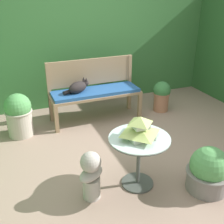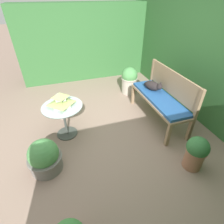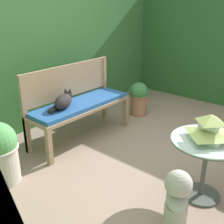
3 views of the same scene
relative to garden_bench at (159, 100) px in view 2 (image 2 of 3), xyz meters
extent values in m
plane|color=gray|center=(0.09, -1.10, -0.47)|extent=(30.00, 30.00, 0.00)
cube|color=#336633|center=(0.09, 1.20, 0.67)|extent=(6.40, 0.81, 2.28)
cube|color=#336633|center=(-2.76, -0.95, 0.53)|extent=(0.70, 3.50, 1.99)
cube|color=#937556|center=(-0.73, -0.22, -0.24)|extent=(0.06, 0.06, 0.45)
cube|color=#937556|center=(0.73, -0.22, -0.24)|extent=(0.06, 0.06, 0.45)
cube|color=#937556|center=(-0.73, 0.22, -0.24)|extent=(0.06, 0.06, 0.45)
cube|color=#937556|center=(0.73, 0.22, -0.24)|extent=(0.06, 0.06, 0.45)
cube|color=#937556|center=(0.00, 0.00, 0.00)|extent=(1.52, 0.50, 0.04)
cube|color=#23518E|center=(0.00, 0.00, 0.05)|extent=(1.46, 0.46, 0.05)
cube|color=#937556|center=(-0.73, 0.23, 0.04)|extent=(0.06, 0.06, 1.02)
cube|color=#937556|center=(0.73, 0.23, 0.04)|extent=(0.06, 0.06, 1.02)
cube|color=#937556|center=(0.00, 0.23, 0.33)|extent=(1.46, 0.04, 0.45)
ellipsoid|color=black|center=(-0.30, -0.01, 0.16)|extent=(0.39, 0.32, 0.18)
sphere|color=black|center=(-0.16, 0.07, 0.20)|extent=(0.12, 0.12, 0.12)
cone|color=black|center=(-0.17, 0.09, 0.27)|extent=(0.04, 0.04, 0.05)
cone|color=black|center=(-0.14, 0.04, 0.27)|extent=(0.04, 0.04, 0.05)
cylinder|color=black|center=(-0.46, 0.00, 0.10)|extent=(0.20, 0.14, 0.06)
cylinder|color=#424742|center=(-0.11, -1.83, -0.46)|extent=(0.38, 0.38, 0.02)
cylinder|color=#424742|center=(-0.11, -1.83, -0.16)|extent=(0.04, 0.04, 0.62)
cylinder|color=silver|center=(-0.11, -1.83, 0.15)|extent=(0.69, 0.69, 0.01)
torus|color=#424742|center=(-0.11, -1.83, 0.14)|extent=(0.69, 0.69, 0.02)
cube|color=#B2BCA8|center=(-0.11, -1.83, 0.19)|extent=(0.27, 0.27, 0.05)
pyramid|color=#A8BC66|center=(-0.11, -1.83, 0.25)|extent=(0.36, 0.36, 0.07)
cube|color=#B2BCA8|center=(-0.11, -1.83, 0.31)|extent=(0.17, 0.17, 0.05)
pyramid|color=#A8BC66|center=(-0.11, -1.83, 0.37)|extent=(0.22, 0.22, 0.08)
cylinder|color=#A39E93|center=(-0.68, -1.84, -0.34)|extent=(0.19, 0.19, 0.25)
ellipsoid|color=#A39E93|center=(-0.68, -1.84, -0.16)|extent=(0.36, 0.32, 0.12)
sphere|color=#A39E93|center=(-0.68, -1.84, -0.01)|extent=(0.23, 0.23, 0.23)
cylinder|color=#9E664C|center=(1.24, -0.10, -0.29)|extent=(0.27, 0.27, 0.35)
torus|color=#9E664C|center=(1.24, -0.10, -0.13)|extent=(0.30, 0.30, 0.03)
sphere|color=#336B38|center=(1.24, -0.10, -0.07)|extent=(0.32, 0.32, 0.32)
cylinder|color=slate|center=(0.58, -2.20, -0.35)|extent=(0.46, 0.46, 0.24)
torus|color=slate|center=(0.58, -2.20, -0.24)|extent=(0.50, 0.50, 0.03)
sphere|color=#4C8E4C|center=(0.58, -2.20, -0.15)|extent=(0.43, 0.43, 0.43)
cylinder|color=#ADA393|center=(-1.27, -0.09, -0.26)|extent=(0.38, 0.38, 0.41)
torus|color=#ADA393|center=(-1.27, -0.09, -0.07)|extent=(0.41, 0.41, 0.03)
sphere|color=#4C8E4C|center=(-1.27, -0.09, 0.01)|extent=(0.40, 0.40, 0.40)
camera|label=1|loc=(-1.39, -4.20, 1.70)|focal=45.00mm
camera|label=2|loc=(2.51, -1.80, 1.76)|focal=28.00mm
camera|label=3|loc=(-2.45, -2.65, 1.36)|focal=45.00mm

